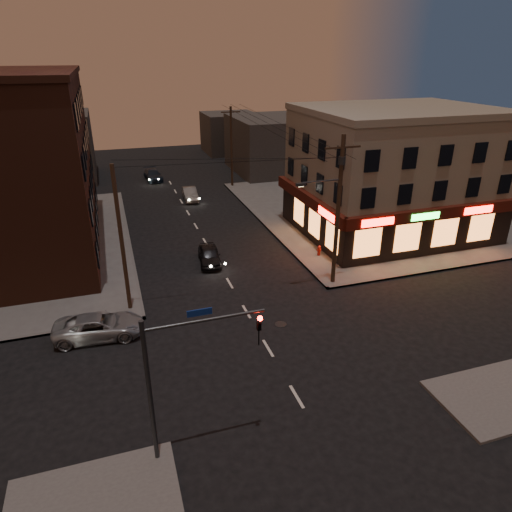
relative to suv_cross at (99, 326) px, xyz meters
name	(u,v)px	position (x,y,z in m)	size (l,w,h in m)	color
ground	(268,348)	(8.62, -4.00, -0.68)	(120.00, 120.00, 0.00)	black
sidewalk_ne	(373,209)	(26.62, 15.00, -0.60)	(24.00, 28.00, 0.15)	#514F4C
pizza_building	(393,172)	(24.55, 9.43, 4.67)	(15.85, 12.85, 10.50)	gray
brick_apartment	(4,168)	(-5.88, 15.00, 5.97)	(12.00, 20.00, 13.00)	#452216
bg_building_ne_a	(272,145)	(22.62, 34.00, 2.82)	(10.00, 12.00, 7.00)	#3F3D3A
bg_building_nw	(54,147)	(-4.38, 38.00, 3.32)	(9.00, 10.00, 8.00)	#3F3D3A
bg_building_ne_b	(230,133)	(20.62, 48.00, 2.32)	(8.00, 8.00, 6.00)	#3F3D3A
utility_pole_main	(337,204)	(15.30, 1.80, 5.08)	(4.20, 0.44, 10.00)	#382619
utility_pole_far	(231,147)	(15.42, 28.00, 3.97)	(0.26, 0.26, 9.00)	#382619
utility_pole_west	(122,241)	(1.82, 2.50, 3.97)	(0.24, 0.24, 9.00)	#382619
traffic_signal	(176,369)	(3.05, -9.60, 3.48)	(4.49, 0.32, 6.47)	#333538
suv_cross	(99,326)	(0.00, 0.00, 0.00)	(2.25, 4.88, 1.36)	gray
sedan_near	(209,255)	(8.04, 7.68, -0.02)	(1.56, 3.87, 1.32)	black
sedan_mid	(190,194)	(9.65, 24.24, -0.02)	(1.40, 4.00, 1.32)	#63615D
sedan_far	(153,175)	(6.81, 33.95, -0.02)	(1.83, 4.51, 1.31)	#17212E
fire_hydrant	(319,250)	(16.42, 6.16, -0.09)	(0.36, 0.36, 0.81)	maroon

